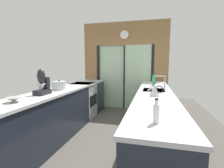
# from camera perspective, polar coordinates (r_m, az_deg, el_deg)

# --- Properties ---
(ground_plane) EXTENTS (5.04, 7.60, 0.02)m
(ground_plane) POSITION_cam_1_polar(r_m,az_deg,el_deg) (3.63, -0.69, -16.05)
(ground_plane) COLOR #4C4742
(back_wall_unit) EXTENTS (2.64, 0.12, 2.70)m
(back_wall_unit) POSITION_cam_1_polar(r_m,az_deg,el_deg) (5.10, 4.45, 8.27)
(back_wall_unit) COLOR olive
(back_wall_unit) RESTS_ON ground_plane
(left_counter_run) EXTENTS (0.62, 3.80, 0.92)m
(left_counter_run) POSITION_cam_1_polar(r_m,az_deg,el_deg) (3.41, -17.99, -9.48)
(left_counter_run) COLOR #1E232D
(left_counter_run) RESTS_ON ground_plane
(right_counter_run) EXTENTS (0.62, 3.80, 0.92)m
(right_counter_run) POSITION_cam_1_polar(r_m,az_deg,el_deg) (3.08, 14.72, -11.16)
(right_counter_run) COLOR #1E232D
(right_counter_run) RESTS_ON ground_plane
(sink_faucet) EXTENTS (0.19, 0.02, 0.28)m
(sink_faucet) POSITION_cam_1_polar(r_m,az_deg,el_deg) (3.20, 17.68, 1.14)
(sink_faucet) COLOR #B7BABC
(sink_faucet) RESTS_ON right_counter_run
(oven_range) EXTENTS (0.60, 0.60, 0.92)m
(oven_range) POSITION_cam_1_polar(r_m,az_deg,el_deg) (4.37, -10.17, -5.74)
(oven_range) COLOR #B7BABC
(oven_range) RESTS_ON ground_plane
(mixing_bowl_near) EXTENTS (0.20, 0.20, 0.07)m
(mixing_bowl_near) POSITION_cam_1_polar(r_m,az_deg,el_deg) (2.46, -31.41, -4.73)
(mixing_bowl_near) COLOR gray
(mixing_bowl_near) RESTS_ON left_counter_run
(mixing_bowl_far) EXTENTS (0.18, 0.18, 0.07)m
(mixing_bowl_far) POSITION_cam_1_polar(r_m,az_deg,el_deg) (4.90, -6.89, 1.65)
(mixing_bowl_far) COLOR gray
(mixing_bowl_far) RESTS_ON left_counter_run
(stand_mixer) EXTENTS (0.17, 0.27, 0.42)m
(stand_mixer) POSITION_cam_1_polar(r_m,az_deg,el_deg) (2.86, -23.52, -0.23)
(stand_mixer) COLOR black
(stand_mixer) RESTS_ON left_counter_run
(stock_pot) EXTENTS (0.27, 0.27, 0.19)m
(stock_pot) POSITION_cam_1_polar(r_m,az_deg,el_deg) (3.27, -18.21, -0.53)
(stock_pot) COLOR #B7BABC
(stock_pot) RESTS_ON left_counter_run
(kettle) EXTENTS (0.24, 0.15, 0.22)m
(kettle) POSITION_cam_1_polar(r_m,az_deg,el_deg) (2.58, 14.82, -2.06)
(kettle) COLOR #B7BABC
(kettle) RESTS_ON right_counter_run
(soap_bottle_near) EXTENTS (0.05, 0.05, 0.21)m
(soap_bottle_near) POSITION_cam_1_polar(r_m,az_deg,el_deg) (1.42, 15.36, -9.89)
(soap_bottle_near) COLOR silver
(soap_bottle_near) RESTS_ON right_counter_run
(soap_bottle_far) EXTENTS (0.07, 0.07, 0.29)m
(soap_bottle_far) POSITION_cam_1_polar(r_m,az_deg,el_deg) (3.83, 14.55, 1.29)
(soap_bottle_far) COLOR #339E56
(soap_bottle_far) RESTS_ON right_counter_run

